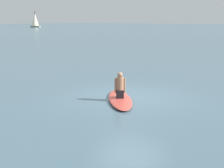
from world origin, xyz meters
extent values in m
plane|color=slate|center=(0.00, 0.00, 0.00)|extent=(400.00, 400.00, 0.00)
ellipsoid|color=#D84C3F|center=(-0.72, -0.07, 0.06)|extent=(2.63, 2.58, 0.12)
cube|color=black|center=(-0.72, -0.07, 0.26)|extent=(0.39, 0.39, 0.28)
cylinder|color=#9E7051|center=(-0.72, -0.07, 0.62)|extent=(0.37, 0.37, 0.47)
sphere|color=#9E7051|center=(-0.72, -0.07, 0.94)|extent=(0.19, 0.19, 0.19)
cylinder|color=#9E7051|center=(-0.61, -0.19, 0.56)|extent=(0.11, 0.11, 0.52)
cylinder|color=#9E7051|center=(-0.84, 0.04, 0.56)|extent=(0.11, 0.11, 0.52)
cube|color=#B2A893|center=(61.61, 89.44, 0.33)|extent=(2.80, 3.66, 0.65)
cylinder|color=#4C4238|center=(61.61, 89.44, 3.25)|extent=(0.29, 0.29, 5.19)
cone|color=beige|center=(61.61, 89.44, 2.93)|extent=(3.48, 3.48, 4.57)
camera|label=1|loc=(-9.00, -6.60, 2.84)|focal=49.01mm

